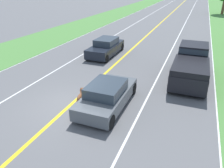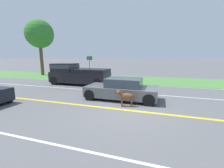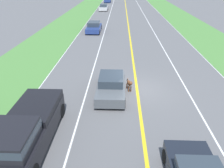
{
  "view_description": "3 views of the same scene",
  "coord_description": "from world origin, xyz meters",
  "px_view_note": "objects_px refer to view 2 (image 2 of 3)",
  "views": [
    {
      "loc": [
        5.51,
        -8.11,
        5.74
      ],
      "look_at": [
        1.78,
        1.38,
        0.92
      ],
      "focal_mm": 35.0,
      "sensor_mm": 36.0,
      "label": 1
    },
    {
      "loc": [
        -6.8,
        -1.48,
        2.55
      ],
      "look_at": [
        1.96,
        1.38,
        0.88
      ],
      "focal_mm": 24.0,
      "sensor_mm": 36.0,
      "label": 2
    },
    {
      "loc": [
        1.23,
        13.65,
        7.21
      ],
      "look_at": [
        1.73,
        0.83,
        0.8
      ],
      "focal_mm": 35.0,
      "sensor_mm": 36.0,
      "label": 3
    }
  ],
  "objects_px": {
    "dog": "(125,96)",
    "street_sign": "(90,65)",
    "ego_car": "(122,89)",
    "roadside_tree_right_near": "(40,34)",
    "pickup_truck": "(77,74)"
  },
  "relations": [
    {
      "from": "street_sign",
      "to": "dog",
      "type": "bearing_deg",
      "value": -142.33
    },
    {
      "from": "dog",
      "to": "street_sign",
      "type": "bearing_deg",
      "value": 25.64
    },
    {
      "from": "ego_car",
      "to": "roadside_tree_right_near",
      "type": "bearing_deg",
      "value": 58.43
    },
    {
      "from": "dog",
      "to": "street_sign",
      "type": "relative_size",
      "value": 0.47
    },
    {
      "from": "pickup_truck",
      "to": "roadside_tree_right_near",
      "type": "xyz_separation_m",
      "value": [
        4.78,
        8.48,
        4.59
      ]
    },
    {
      "from": "pickup_truck",
      "to": "street_sign",
      "type": "relative_size",
      "value": 2.05
    },
    {
      "from": "ego_car",
      "to": "street_sign",
      "type": "relative_size",
      "value": 1.6
    },
    {
      "from": "ego_car",
      "to": "dog",
      "type": "distance_m",
      "value": 1.33
    },
    {
      "from": "roadside_tree_right_near",
      "to": "street_sign",
      "type": "height_order",
      "value": "roadside_tree_right_near"
    },
    {
      "from": "roadside_tree_right_near",
      "to": "street_sign",
      "type": "relative_size",
      "value": 2.8
    },
    {
      "from": "pickup_truck",
      "to": "roadside_tree_right_near",
      "type": "distance_m",
      "value": 10.76
    },
    {
      "from": "ego_car",
      "to": "roadside_tree_right_near",
      "type": "xyz_separation_m",
      "value": [
        8.41,
        13.68,
        4.95
      ]
    },
    {
      "from": "pickup_truck",
      "to": "street_sign",
      "type": "height_order",
      "value": "street_sign"
    },
    {
      "from": "ego_car",
      "to": "pickup_truck",
      "type": "height_order",
      "value": "pickup_truck"
    },
    {
      "from": "dog",
      "to": "street_sign",
      "type": "distance_m",
      "value": 9.28
    }
  ]
}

